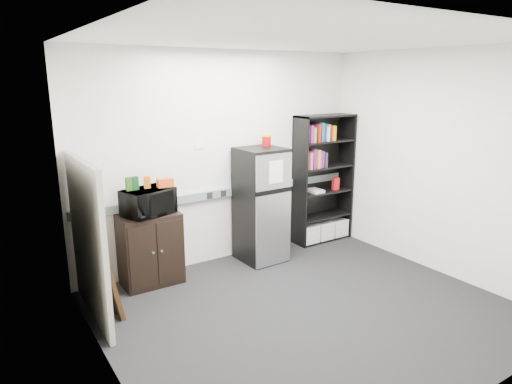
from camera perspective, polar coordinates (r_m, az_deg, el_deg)
floor at (r=4.95m, az=6.46°, el=-14.40°), size 4.00×4.00×0.00m
wall_back at (r=5.90m, az=-4.01°, el=4.23°), size 4.00×0.02×2.70m
wall_right at (r=5.93m, az=22.00°, el=3.30°), size 0.02×3.50×2.70m
wall_left at (r=3.58m, az=-18.60°, el=-3.01°), size 0.02×3.50×2.70m
ceiling at (r=4.37m, az=7.48°, el=18.49°), size 4.00×3.50×0.02m
electrical_raceway at (r=5.96m, az=-3.79°, el=-0.07°), size 3.92×0.05×0.10m
wall_note at (r=5.70m, az=-7.11°, el=5.86°), size 0.14×0.00×0.10m
bookshelf at (r=6.70m, az=8.36°, el=1.50°), size 0.90×0.34×1.85m
cubicle_partition at (r=4.77m, az=-20.26°, el=-5.72°), size 0.06×1.30×1.62m
cabinet at (r=5.47m, az=-13.05°, el=-6.98°), size 0.68×0.45×0.85m
microwave at (r=5.28m, az=-13.33°, el=-1.21°), size 0.63×0.52×0.30m
snack_box_a at (r=5.20m, az=-15.59°, el=0.97°), size 0.07×0.05×0.15m
snack_box_b at (r=5.22m, az=-14.90°, el=1.07°), size 0.08×0.06×0.15m
snack_box_c at (r=5.27m, az=-13.46°, el=1.21°), size 0.08×0.07×0.14m
snack_bag at (r=5.29m, az=-11.29°, el=1.16°), size 0.19×0.12×0.10m
refrigerator at (r=5.94m, az=0.67°, el=-1.65°), size 0.58×0.60×1.49m
coffee_can at (r=5.96m, az=1.31°, el=6.57°), size 0.12×0.12×0.16m
framed_poster at (r=5.01m, az=-18.78°, el=-8.54°), size 0.22×0.76×0.97m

